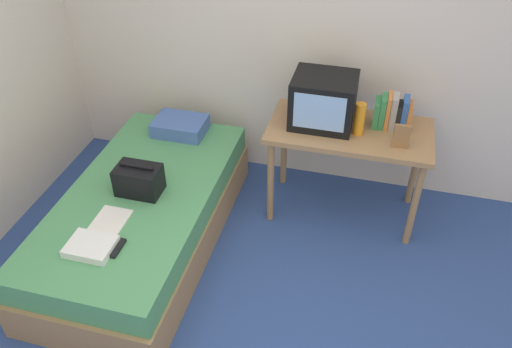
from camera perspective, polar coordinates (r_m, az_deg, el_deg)
wall_back at (r=4.01m, az=5.15°, el=16.02°), size 5.20×0.10×2.60m
bed at (r=3.84m, az=-12.17°, el=-4.66°), size 1.00×2.00×0.48m
desk at (r=3.83m, az=10.14°, el=3.67°), size 1.16×0.60×0.76m
tv at (r=3.72m, az=7.40°, el=7.99°), size 0.44×0.39×0.36m
water_bottle at (r=3.66m, az=11.27°, el=5.93°), size 0.08×0.08×0.24m
book_row at (r=3.80m, az=14.69°, el=6.50°), size 0.26×0.16×0.25m
picture_frame at (r=3.60m, az=15.65°, el=3.99°), size 0.11×0.02×0.17m
pillow at (r=4.21m, az=-8.31°, el=5.23°), size 0.41×0.30×0.11m
handbag at (r=3.62m, az=-12.71°, el=-0.63°), size 0.30×0.20×0.22m
magazine at (r=3.48m, az=-15.80°, el=-5.10°), size 0.21×0.29×0.01m
remote_dark at (r=3.28m, az=-14.94°, el=-7.85°), size 0.04×0.16×0.02m
remote_silver at (r=3.84m, az=-14.02°, el=0.01°), size 0.04×0.14×0.02m
folded_towel at (r=3.31m, az=-17.65°, el=-7.59°), size 0.28×0.22×0.05m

